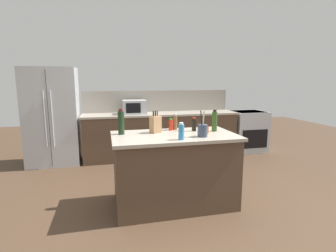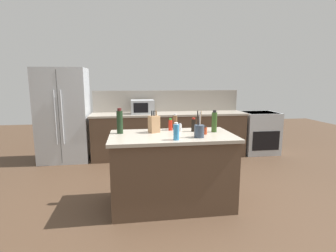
{
  "view_description": "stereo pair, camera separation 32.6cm",
  "coord_description": "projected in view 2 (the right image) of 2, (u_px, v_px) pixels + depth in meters",
  "views": [
    {
      "loc": [
        -0.84,
        -3.15,
        1.62
      ],
      "look_at": [
        0.0,
        0.35,
        0.99
      ],
      "focal_mm": 28.0,
      "sensor_mm": 36.0,
      "label": 1
    },
    {
      "loc": [
        -0.52,
        -3.21,
        1.62
      ],
      "look_at": [
        0.0,
        0.35,
        0.99
      ],
      "focal_mm": 28.0,
      "sensor_mm": 36.0,
      "label": 2
    }
  ],
  "objects": [
    {
      "name": "ground_plane",
      "position": [
        172.0,
        204.0,
        3.48
      ],
      "size": [
        14.0,
        14.0,
        0.0
      ],
      "primitive_type": "plane",
      "color": "#473323"
    },
    {
      "name": "soy_sauce_bottle",
      "position": [
        194.0,
        125.0,
        3.51
      ],
      "size": [
        0.06,
        0.06,
        0.19
      ],
      "color": "black",
      "rests_on": "kitchen_island"
    },
    {
      "name": "dish_soap_bottle",
      "position": [
        176.0,
        132.0,
        3.01
      ],
      "size": [
        0.07,
        0.07,
        0.2
      ],
      "color": "#3384BC",
      "rests_on": "kitchen_island"
    },
    {
      "name": "pepper_grinder",
      "position": [
        175.0,
        122.0,
        3.63
      ],
      "size": [
        0.06,
        0.06,
        0.22
      ],
      "color": "brown",
      "rests_on": "kitchen_island"
    },
    {
      "name": "hot_sauce_bottle",
      "position": [
        170.0,
        125.0,
        3.59
      ],
      "size": [
        0.05,
        0.05,
        0.16
      ],
      "color": "red",
      "rests_on": "kitchen_island"
    },
    {
      "name": "refrigerator",
      "position": [
        64.0,
        115.0,
        5.25
      ],
      "size": [
        0.96,
        0.75,
        1.86
      ],
      "color": "#ADB2B7",
      "rests_on": "ground_plane"
    },
    {
      "name": "spice_jar_paprika",
      "position": [
        205.0,
        130.0,
        3.33
      ],
      "size": [
        0.05,
        0.05,
        0.11
      ],
      "color": "#B73D1E",
      "rests_on": "kitchen_island"
    },
    {
      "name": "salt_shaker",
      "position": [
        180.0,
        128.0,
        3.53
      ],
      "size": [
        0.04,
        0.04,
        0.11
      ],
      "color": "silver",
      "rests_on": "kitchen_island"
    },
    {
      "name": "back_counter_run",
      "position": [
        169.0,
        135.0,
        5.59
      ],
      "size": [
        3.24,
        0.66,
        0.94
      ],
      "color": "#4C3828",
      "rests_on": "ground_plane"
    },
    {
      "name": "knife_block",
      "position": [
        154.0,
        124.0,
        3.44
      ],
      "size": [
        0.16,
        0.15,
        0.29
      ],
      "rotation": [
        0.0,
        0.0,
        0.46
      ],
      "color": "#A87C54",
      "rests_on": "kitchen_island"
    },
    {
      "name": "wall_backsplash",
      "position": [
        167.0,
        101.0,
        5.77
      ],
      "size": [
        3.2,
        0.03,
        0.46
      ],
      "primitive_type": "cube",
      "color": "gray",
      "rests_on": "back_counter_run"
    },
    {
      "name": "range_oven",
      "position": [
        259.0,
        132.0,
        5.88
      ],
      "size": [
        0.76,
        0.65,
        0.92
      ],
      "color": "#ADB2B7",
      "rests_on": "ground_plane"
    },
    {
      "name": "olive_oil_bottle",
      "position": [
        214.0,
        122.0,
        3.47
      ],
      "size": [
        0.07,
        0.07,
        0.29
      ],
      "color": "#2D4C1E",
      "rests_on": "kitchen_island"
    },
    {
      "name": "utensil_crock",
      "position": [
        199.0,
        131.0,
        3.15
      ],
      "size": [
        0.12,
        0.12,
        0.32
      ],
      "color": "#333D4C",
      "rests_on": "kitchen_island"
    },
    {
      "name": "kitchen_island",
      "position": [
        172.0,
        170.0,
        3.4
      ],
      "size": [
        1.57,
        0.87,
        0.94
      ],
      "color": "#4C3828",
      "rests_on": "ground_plane"
    },
    {
      "name": "microwave",
      "position": [
        142.0,
        107.0,
        5.4
      ],
      "size": [
        0.47,
        0.39,
        0.28
      ],
      "color": "#ADB2B7",
      "rests_on": "back_counter_run"
    },
    {
      "name": "wine_bottle",
      "position": [
        120.0,
        122.0,
        3.37
      ],
      "size": [
        0.08,
        0.08,
        0.33
      ],
      "color": "black",
      "rests_on": "kitchen_island"
    }
  ]
}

